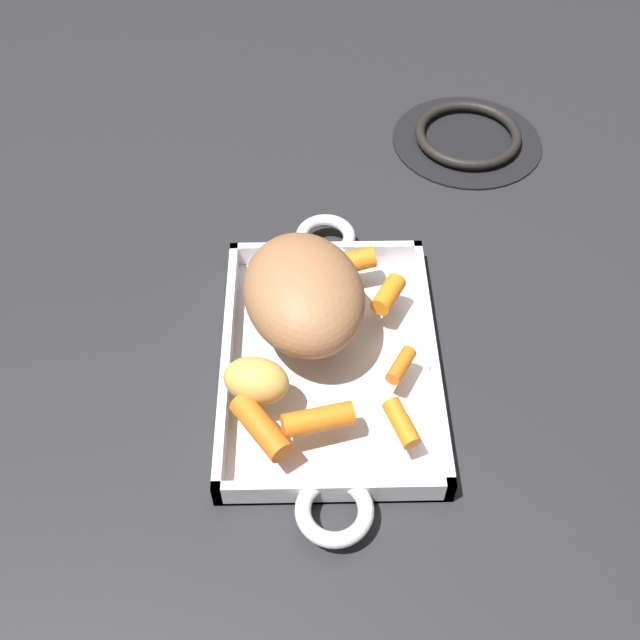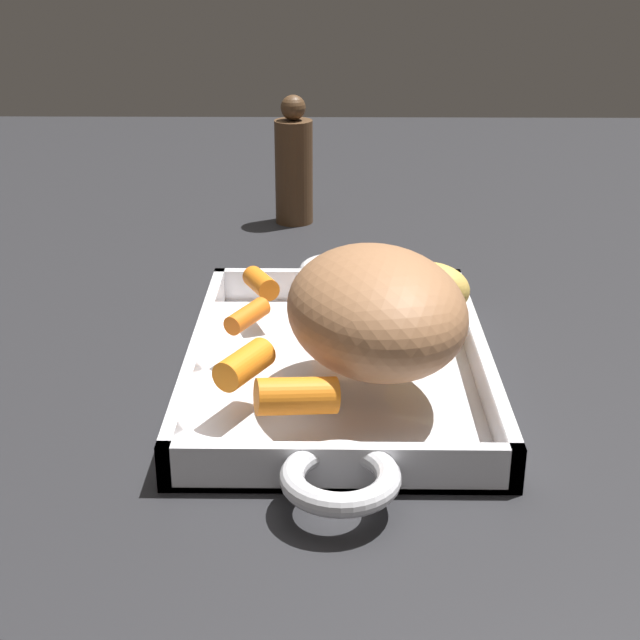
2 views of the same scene
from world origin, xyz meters
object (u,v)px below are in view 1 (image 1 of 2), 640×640
pork_roast (304,293)px  baby_carrot_short (401,365)px  baby_carrot_northwest (401,423)px  baby_carrot_center_left (388,294)px  baby_carrot_center_right (261,427)px  roasting_dish (329,361)px  potato_halved (256,380)px  baby_carrot_long (352,262)px  stove_burner_rear (467,137)px  baby_carrot_southwest (318,419)px

pork_roast → baby_carrot_short: (-0.07, -0.09, -0.03)m
baby_carrot_northwest → baby_carrot_center_left: 0.15m
baby_carrot_northwest → baby_carrot_center_right: (-0.00, 0.13, 0.00)m
baby_carrot_northwest → baby_carrot_center_left: size_ratio=1.04×
roasting_dish → baby_carrot_center_left: (0.06, -0.06, 0.03)m
roasting_dish → potato_halved: bearing=126.1°
pork_roast → baby_carrot_long: bearing=-36.3°
baby_carrot_northwest → stove_burner_rear: 0.48m
baby_carrot_southwest → baby_carrot_center_right: (-0.01, 0.05, 0.00)m
baby_carrot_center_left → potato_halved: potato_halved is taller
baby_carrot_southwest → stove_burner_rear: size_ratio=0.33×
pork_roast → baby_carrot_long: size_ratio=3.06×
potato_halved → stove_burner_rear: size_ratio=0.32×
baby_carrot_long → stove_burner_rear: size_ratio=0.25×
baby_carrot_long → baby_carrot_center_right: bearing=156.0°
baby_carrot_long → baby_carrot_center_left: bearing=-141.9°
baby_carrot_northwest → potato_halved: (0.04, 0.13, 0.01)m
baby_carrot_northwest → baby_carrot_center_left: (0.15, 0.00, 0.00)m
baby_carrot_southwest → baby_carrot_center_left: (0.15, -0.08, -0.00)m
baby_carrot_southwest → baby_carrot_long: 0.20m
baby_carrot_short → stove_burner_rear: baby_carrot_short is taller
baby_carrot_center_left → baby_carrot_short: 0.09m
baby_carrot_northwest → pork_roast: bearing=33.7°
pork_roast → baby_carrot_center_left: (0.02, -0.09, -0.03)m
baby_carrot_long → pork_roast: bearing=143.7°
baby_carrot_long → potato_halved: potato_halved is taller
stove_burner_rear → baby_carrot_long: bearing=147.3°
roasting_dish → baby_carrot_center_right: (-0.10, 0.06, 0.03)m
roasting_dish → potato_halved: (-0.05, 0.07, 0.04)m
roasting_dish → baby_carrot_southwest: bearing=171.8°
baby_carrot_short → roasting_dish: bearing=68.8°
baby_carrot_center_left → stove_burner_rear: (0.31, -0.13, -0.03)m
baby_carrot_northwest → baby_carrot_southwest: (0.00, 0.08, 0.00)m
pork_roast → baby_carrot_southwest: bearing=-174.7°
baby_carrot_center_right → baby_carrot_short: bearing=-62.4°
baby_carrot_southwest → baby_carrot_center_right: 0.05m
pork_roast → baby_carrot_center_right: (-0.13, 0.04, -0.03)m
baby_carrot_center_left → pork_roast: bearing=105.1°
baby_carrot_center_right → baby_carrot_short: 0.15m
baby_carrot_center_right → baby_carrot_long: 0.22m
pork_roast → baby_carrot_short: 0.12m
baby_carrot_long → baby_carrot_short: baby_carrot_long is taller
baby_carrot_northwest → baby_carrot_short: 0.07m
pork_roast → baby_carrot_northwest: bearing=-146.3°
baby_carrot_southwest → baby_carrot_long: size_ratio=1.31×
roasting_dish → stove_burner_rear: size_ratio=2.04×
baby_carrot_southwest → baby_carrot_short: 0.10m
roasting_dish → baby_carrot_northwest: (-0.09, -0.06, 0.03)m
baby_carrot_southwest → stove_burner_rear: (0.46, -0.21, -0.03)m
baby_carrot_long → baby_carrot_southwest: bearing=168.7°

